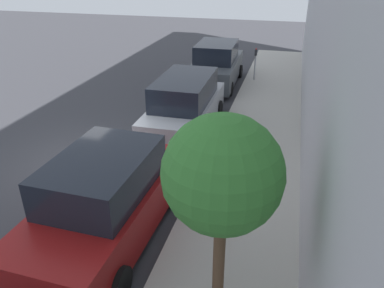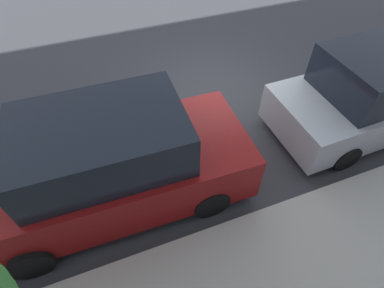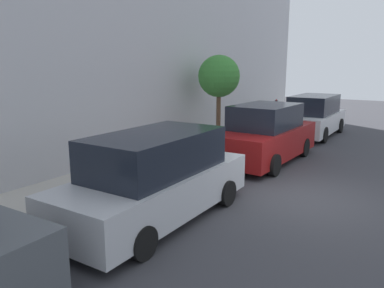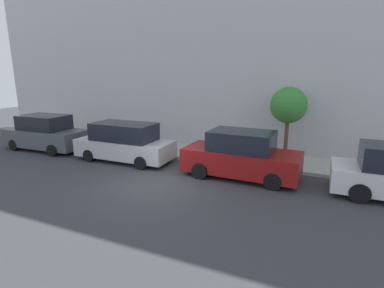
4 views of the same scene
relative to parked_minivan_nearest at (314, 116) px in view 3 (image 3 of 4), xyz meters
The scene contains 7 objects.
ground_plane 9.12m from the parked_minivan_nearest, 104.12° to the left, with size 60.00×60.00×0.00m, color #38383D.
sidewalk 9.23m from the parked_minivan_nearest, 73.35° to the left, with size 2.70×32.00×0.15m.
parked_minivan_nearest is the anchor object (origin of this frame).
parked_suv_second 5.90m from the parked_minivan_nearest, 90.08° to the left, with size 2.09×4.85×1.98m.
parked_minivan_third 11.84m from the parked_minivan_nearest, 89.95° to the left, with size 2.02×4.93×1.90m.
parking_meter_near 1.78m from the parked_minivan_nearest, 11.42° to the left, with size 0.11×0.15×1.51m.
street_tree 5.51m from the parked_minivan_nearest, 59.00° to the left, with size 1.69×1.69×3.55m.
Camera 3 is at (-2.64, 9.02, 3.28)m, focal length 35.00 mm.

